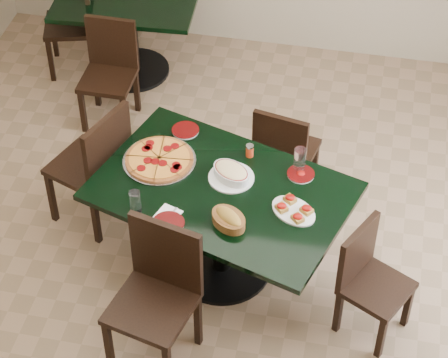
% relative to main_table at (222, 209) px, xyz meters
% --- Properties ---
extents(floor, '(5.50, 5.50, 0.00)m').
position_rel_main_table_xyz_m(floor, '(-0.05, -0.04, -0.57)').
color(floor, '#84664C').
rests_on(floor, ground).
extents(room_shell, '(5.50, 5.50, 5.50)m').
position_rel_main_table_xyz_m(room_shell, '(0.98, 1.68, 0.60)').
color(room_shell, white).
rests_on(room_shell, floor).
extents(main_table, '(1.80, 1.43, 0.75)m').
position_rel_main_table_xyz_m(main_table, '(0.00, 0.00, 0.00)').
color(main_table, black).
rests_on(main_table, floor).
extents(back_table, '(1.19, 0.90, 0.75)m').
position_rel_main_table_xyz_m(back_table, '(-1.21, 2.04, -0.04)').
color(back_table, black).
rests_on(back_table, floor).
extents(chair_far, '(0.46, 0.46, 0.84)m').
position_rel_main_table_xyz_m(chair_far, '(0.29, 0.75, -0.10)').
color(chair_far, black).
rests_on(chair_far, floor).
extents(chair_near, '(0.56, 0.56, 0.99)m').
position_rel_main_table_xyz_m(chair_near, '(-0.24, -0.69, -0.01)').
color(chair_near, black).
rests_on(chair_near, floor).
extents(chair_right, '(0.51, 0.51, 0.80)m').
position_rel_main_table_xyz_m(chair_right, '(0.97, -0.26, -0.12)').
color(chair_right, black).
rests_on(chair_right, floor).
extents(chair_left, '(0.59, 0.59, 0.98)m').
position_rel_main_table_xyz_m(chair_left, '(-0.93, 0.29, -0.02)').
color(chair_left, black).
rests_on(chair_left, floor).
extents(back_chair_near, '(0.41, 0.41, 0.86)m').
position_rel_main_table_xyz_m(back_chair_near, '(-1.20, 1.44, -0.09)').
color(back_chair_near, black).
rests_on(back_chair_near, floor).
extents(back_chair_left, '(0.52, 0.52, 0.90)m').
position_rel_main_table_xyz_m(back_chair_left, '(-1.64, 2.03, -0.06)').
color(back_chair_left, black).
rests_on(back_chair_left, floor).
extents(pepperoni_pizza, '(0.48, 0.48, 0.04)m').
position_rel_main_table_xyz_m(pepperoni_pizza, '(-0.45, 0.17, 0.20)').
color(pepperoni_pizza, '#AEADB4').
rests_on(pepperoni_pizza, main_table).
extents(lasagna_casserole, '(0.31, 0.29, 0.09)m').
position_rel_main_table_xyz_m(lasagna_casserole, '(0.04, 0.11, 0.23)').
color(lasagna_casserole, silver).
rests_on(lasagna_casserole, main_table).
extents(bread_basket, '(0.29, 0.28, 0.10)m').
position_rel_main_table_xyz_m(bread_basket, '(0.10, -0.28, 0.22)').
color(bread_basket, brown).
rests_on(bread_basket, main_table).
extents(bruschetta_platter, '(0.37, 0.34, 0.05)m').
position_rel_main_table_xyz_m(bruschetta_platter, '(0.47, -0.11, 0.21)').
color(bruschetta_platter, silver).
rests_on(bruschetta_platter, main_table).
extents(side_plate_near, '(0.20, 0.20, 0.02)m').
position_rel_main_table_xyz_m(side_plate_near, '(-0.25, -0.36, 0.19)').
color(side_plate_near, silver).
rests_on(side_plate_near, main_table).
extents(side_plate_far_r, '(0.18, 0.18, 0.03)m').
position_rel_main_table_xyz_m(side_plate_far_r, '(0.47, 0.23, 0.19)').
color(side_plate_far_r, silver).
rests_on(side_plate_far_r, main_table).
extents(side_plate_far_l, '(0.19, 0.19, 0.02)m').
position_rel_main_table_xyz_m(side_plate_far_l, '(-0.35, 0.50, 0.19)').
color(side_plate_far_l, silver).
rests_on(side_plate_far_l, main_table).
extents(napkin_setting, '(0.17, 0.17, 0.01)m').
position_rel_main_table_xyz_m(napkin_setting, '(-0.27, -0.28, 0.18)').
color(napkin_setting, white).
rests_on(napkin_setting, main_table).
extents(water_glass_a, '(0.08, 0.08, 0.16)m').
position_rel_main_table_xyz_m(water_glass_a, '(0.45, 0.28, 0.26)').
color(water_glass_a, silver).
rests_on(water_glass_a, main_table).
extents(water_glass_b, '(0.07, 0.07, 0.16)m').
position_rel_main_table_xyz_m(water_glass_b, '(-0.47, -0.29, 0.26)').
color(water_glass_b, silver).
rests_on(water_glass_b, main_table).
extents(pepper_shaker, '(0.05, 0.05, 0.09)m').
position_rel_main_table_xyz_m(pepper_shaker, '(0.11, 0.34, 0.23)').
color(pepper_shaker, red).
rests_on(pepper_shaker, main_table).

